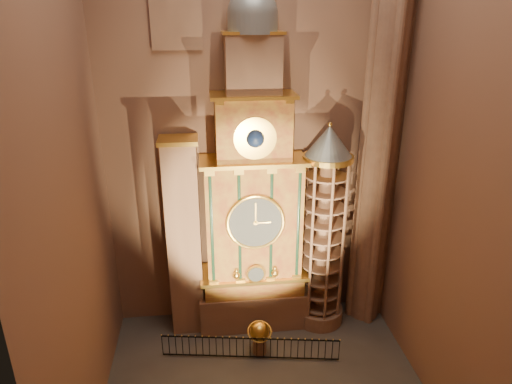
{
  "coord_description": "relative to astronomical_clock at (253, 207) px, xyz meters",
  "views": [
    {
      "loc": [
        -2.23,
        -15.16,
        15.47
      ],
      "look_at": [
        -0.09,
        3.0,
        8.22
      ],
      "focal_mm": 32.0,
      "sensor_mm": 36.0,
      "label": 1
    }
  ],
  "objects": [
    {
      "name": "wall_back",
      "position": [
        0.0,
        1.04,
        4.32
      ],
      "size": [
        22.0,
        0.0,
        22.0
      ],
      "primitive_type": "plane",
      "rotation": [
        1.57,
        0.0,
        0.0
      ],
      "color": "brown",
      "rests_on": "floor"
    },
    {
      "name": "wall_left",
      "position": [
        -7.0,
        -4.96,
        4.32
      ],
      "size": [
        0.0,
        22.0,
        22.0
      ],
      "primitive_type": "plane",
      "rotation": [
        1.57,
        0.0,
        1.57
      ],
      "color": "brown",
      "rests_on": "floor"
    },
    {
      "name": "wall_right",
      "position": [
        7.0,
        -4.96,
        4.32
      ],
      "size": [
        0.0,
        22.0,
        22.0
      ],
      "primitive_type": "plane",
      "rotation": [
        1.57,
        0.0,
        -1.57
      ],
      "color": "brown",
      "rests_on": "floor"
    },
    {
      "name": "astronomical_clock",
      "position": [
        0.0,
        0.0,
        0.0
      ],
      "size": [
        5.6,
        2.41,
        16.7
      ],
      "color": "#8C634C",
      "rests_on": "floor"
    },
    {
      "name": "portrait_tower",
      "position": [
        -3.4,
        0.02,
        -1.53
      ],
      "size": [
        1.8,
        1.6,
        10.2
      ],
      "color": "#8C634C",
      "rests_on": "floor"
    },
    {
      "name": "stair_turret",
      "position": [
        3.5,
        -0.26,
        -1.41
      ],
      "size": [
        2.5,
        2.5,
        10.8
      ],
      "color": "#8C634C",
      "rests_on": "floor"
    },
    {
      "name": "gothic_pier",
      "position": [
        6.1,
        0.04,
        4.32
      ],
      "size": [
        2.04,
        2.04,
        22.0
      ],
      "color": "#8C634C",
      "rests_on": "floor"
    },
    {
      "name": "celestial_globe",
      "position": [
        0.02,
        -2.47,
        -5.65
      ],
      "size": [
        1.2,
        1.14,
        1.71
      ],
      "color": "#8C634C",
      "rests_on": "floor"
    },
    {
      "name": "iron_railing",
      "position": [
        -0.48,
        -2.85,
        -6.06
      ],
      "size": [
        8.31,
        1.38,
        1.14
      ],
      "color": "black",
      "rests_on": "floor"
    }
  ]
}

